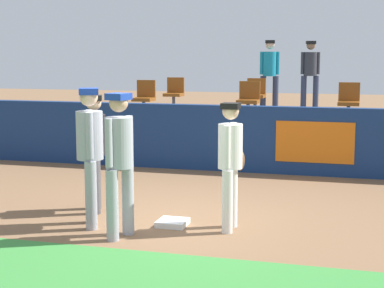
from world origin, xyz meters
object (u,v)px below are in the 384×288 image
(player_fielder_home, at_px, (231,157))
(player_umpire, at_px, (95,145))
(player_coach_visitor, at_px, (90,147))
(spectator_hooded, at_px, (270,70))
(seat_back_left, at_px, (174,92))
(spectator_capped, at_px, (310,70))
(seat_front_left, at_px, (145,96))
(seat_front_right, at_px, (349,100))
(player_runner_visitor, at_px, (119,155))
(seat_front_center, at_px, (249,98))
(first_base, at_px, (173,223))
(seat_back_center, at_px, (256,93))

(player_fielder_home, xyz_separation_m, player_umpire, (-2.16, 0.42, 0.02))
(player_coach_visitor, height_order, spectator_hooded, spectator_hooded)
(seat_back_left, bearing_deg, spectator_capped, 19.67)
(player_coach_visitor, xyz_separation_m, seat_front_left, (-1.37, 5.95, 0.29))
(player_coach_visitor, bearing_deg, spectator_capped, 141.25)
(seat_front_right, bearing_deg, player_runner_visitor, -112.77)
(seat_front_right, relative_size, seat_front_center, 1.00)
(first_base, bearing_deg, seat_back_left, 106.98)
(player_runner_visitor, distance_m, seat_front_left, 6.64)
(seat_front_center, distance_m, spectator_hooded, 2.42)
(first_base, xyz_separation_m, seat_front_right, (2.18, 5.64, 1.35))
(player_coach_visitor, height_order, seat_front_left, player_coach_visitor)
(seat_back_left, height_order, seat_front_right, same)
(player_coach_visitor, xyz_separation_m, spectator_capped, (2.17, 8.95, 0.85))
(seat_front_right, xyz_separation_m, seat_back_center, (-2.31, 1.80, 0.00))
(seat_front_left, bearing_deg, player_fielder_home, -59.94)
(player_coach_visitor, height_order, seat_front_center, player_coach_visitor)
(player_umpire, relative_size, spectator_hooded, 0.97)
(first_base, distance_m, spectator_hooded, 8.21)
(first_base, bearing_deg, seat_front_right, 68.88)
(player_umpire, distance_m, seat_front_left, 5.31)
(player_fielder_home, bearing_deg, seat_back_left, -156.97)
(player_fielder_home, bearing_deg, player_runner_visitor, -60.03)
(player_runner_visitor, bearing_deg, player_coach_visitor, -108.87)
(player_umpire, bearing_deg, player_fielder_home, 56.77)
(first_base, distance_m, seat_front_right, 6.19)
(first_base, relative_size, player_coach_visitor, 0.21)
(player_runner_visitor, xyz_separation_m, seat_back_left, (-1.79, 8.13, 0.31))
(seat_back_center, bearing_deg, player_runner_visitor, -92.44)
(seat_front_center, bearing_deg, player_umpire, -104.78)
(first_base, bearing_deg, seat_back_center, 91.04)
(seat_front_center, bearing_deg, player_fielder_home, -82.00)
(player_coach_visitor, relative_size, spectator_capped, 1.06)
(seat_front_left, distance_m, spectator_hooded, 3.52)
(player_coach_visitor, relative_size, seat_front_center, 2.26)
(player_runner_visitor, xyz_separation_m, player_coach_visitor, (-0.59, 0.39, 0.02))
(spectator_capped, bearing_deg, seat_back_center, 31.84)
(seat_back_center, bearing_deg, seat_front_center, -85.15)
(player_runner_visitor, height_order, spectator_capped, spectator_capped)
(player_runner_visitor, xyz_separation_m, seat_front_center, (0.50, 6.33, 0.31))
(player_coach_visitor, height_order, seat_back_center, player_coach_visitor)
(player_runner_visitor, relative_size, player_umpire, 1.06)
(first_base, relative_size, seat_front_right, 0.48)
(first_base, relative_size, player_fielder_home, 0.23)
(seat_back_left, relative_size, seat_back_center, 1.00)
(seat_front_right, distance_m, seat_front_left, 4.62)
(seat_front_center, distance_m, spectator_capped, 3.24)
(seat_front_center, xyz_separation_m, spectator_capped, (1.08, 3.00, 0.56))
(seat_back_center, bearing_deg, player_umpire, -99.86)
(spectator_hooded, height_order, spectator_capped, spectator_hooded)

